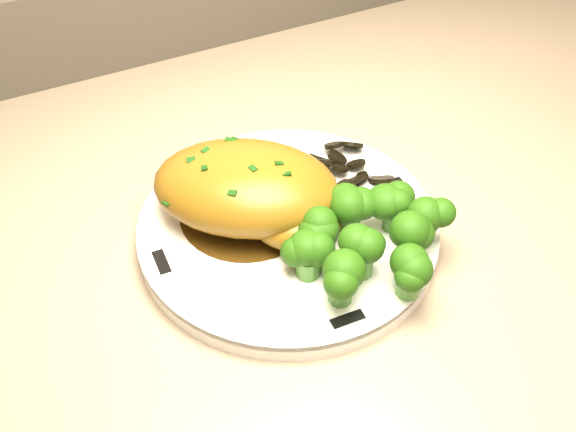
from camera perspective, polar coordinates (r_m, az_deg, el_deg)
name	(u,v)px	position (r m, az deg, el deg)	size (l,w,h in m)	color
counter	(427,362)	(1.17, 10.94, -11.23)	(2.08, 0.69, 1.02)	brown
plate	(288,230)	(0.70, 0.00, -1.15)	(0.29, 0.29, 0.02)	white
rim_accent_0	(402,187)	(0.74, 9.00, 2.25)	(0.03, 0.01, 0.00)	black
rim_accent_1	(241,147)	(0.78, -3.73, 5.49)	(0.03, 0.01, 0.00)	black
rim_accent_2	(162,262)	(0.67, -9.96, -3.61)	(0.03, 0.01, 0.00)	black
rim_accent_3	(348,319)	(0.62, 4.73, -8.14)	(0.03, 0.01, 0.00)	black
gravy_pool	(247,213)	(0.70, -3.25, 0.25)	(0.13, 0.13, 0.00)	#3A250A
chicken_breast	(251,191)	(0.68, -2.92, 1.97)	(0.21, 0.20, 0.07)	#906219
mushroom_pile	(326,177)	(0.73, 2.99, 3.13)	(0.11, 0.08, 0.03)	black
broccoli_florets	(370,239)	(0.64, 6.48, -1.81)	(0.15, 0.12, 0.05)	#54913D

